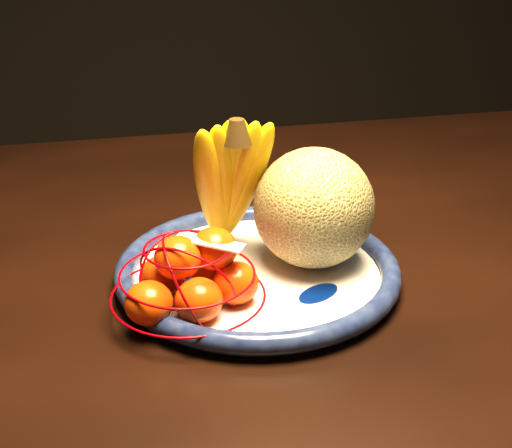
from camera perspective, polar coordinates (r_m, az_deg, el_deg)
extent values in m
cube|color=black|center=(1.02, 8.64, -0.71)|extent=(1.55, 0.95, 0.04)
cylinder|color=white|center=(0.84, 0.14, -4.19)|extent=(0.31, 0.31, 0.01)
torus|color=#0A0E35|center=(0.84, 0.14, -3.57)|extent=(0.34, 0.34, 0.02)
cylinder|color=white|center=(0.85, 0.14, -4.44)|extent=(0.15, 0.15, 0.00)
ellipsoid|color=#000F50|center=(0.80, 5.01, -5.55)|extent=(0.13, 0.11, 0.00)
ellipsoid|color=#000F50|center=(0.90, -2.60, -1.59)|extent=(0.09, 0.11, 0.00)
ellipsoid|color=#000F50|center=(0.83, -6.48, -4.38)|extent=(0.10, 0.06, 0.00)
sphere|color=olive|center=(0.83, 4.65, 1.29)|extent=(0.14, 0.14, 0.14)
ellipsoid|color=gold|center=(0.84, -3.47, 3.36)|extent=(0.08, 0.12, 0.19)
ellipsoid|color=gold|center=(0.85, -2.92, 3.49)|extent=(0.06, 0.11, 0.19)
ellipsoid|color=gold|center=(0.85, -2.47, 3.64)|extent=(0.04, 0.10, 0.19)
ellipsoid|color=gold|center=(0.85, -2.04, 3.70)|extent=(0.06, 0.11, 0.19)
ellipsoid|color=gold|center=(0.85, -1.52, 3.67)|extent=(0.08, 0.11, 0.19)
ellipsoid|color=gold|center=(0.86, -0.98, 3.68)|extent=(0.10, 0.11, 0.19)
cone|color=black|center=(0.82, -2.33, 9.13)|extent=(0.03, 0.03, 0.03)
ellipsoid|color=#FD400E|center=(0.74, -8.57, -6.28)|extent=(0.05, 0.05, 0.05)
ellipsoid|color=#FD400E|center=(0.74, -4.59, -6.08)|extent=(0.05, 0.05, 0.05)
ellipsoid|color=#FD400E|center=(0.77, -1.65, -4.73)|extent=(0.05, 0.05, 0.05)
ellipsoid|color=#FD400E|center=(0.79, -7.53, -4.23)|extent=(0.05, 0.05, 0.05)
ellipsoid|color=#FD400E|center=(0.80, -3.72, -3.53)|extent=(0.05, 0.05, 0.05)
ellipsoid|color=#FD400E|center=(0.75, -6.27, -2.70)|extent=(0.05, 0.05, 0.05)
ellipsoid|color=#FD400E|center=(0.77, -3.38, -1.98)|extent=(0.05, 0.05, 0.05)
torus|color=#A80007|center=(0.77, -5.44, -5.67)|extent=(0.18, 0.18, 0.00)
torus|color=#A80007|center=(0.76, -5.52, -3.98)|extent=(0.16, 0.16, 0.00)
torus|color=#A80007|center=(0.75, -5.61, -1.99)|extent=(0.10, 0.10, 0.00)
torus|color=#A80007|center=(0.77, -5.49, -4.65)|extent=(0.12, 0.09, 0.10)
torus|color=#A80007|center=(0.77, -5.49, -4.65)|extent=(0.06, 0.12, 0.10)
torus|color=#A80007|center=(0.77, -5.49, -4.65)|extent=(0.12, 0.10, 0.10)
cube|color=white|center=(0.75, -3.70, -1.44)|extent=(0.08, 0.06, 0.01)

